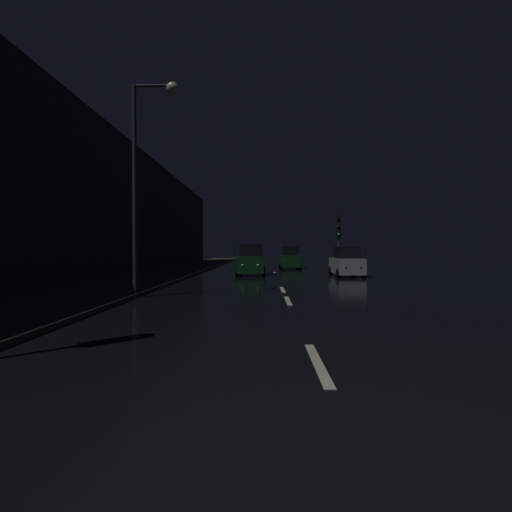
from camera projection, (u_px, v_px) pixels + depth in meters
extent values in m
cube|color=black|center=(275.00, 273.00, 27.28)|extent=(27.69, 84.00, 0.02)
cube|color=#38332B|center=(171.00, 272.00, 27.42)|extent=(4.40, 84.00, 0.15)
cube|color=#2D2B28|center=(117.00, 206.00, 23.89)|extent=(0.80, 63.00, 9.16)
cube|color=beige|center=(318.00, 363.00, 5.78)|extent=(0.16, 2.20, 0.01)
cube|color=beige|center=(288.00, 301.00, 12.77)|extent=(0.16, 2.20, 0.01)
cube|color=beige|center=(283.00, 290.00, 16.22)|extent=(0.16, 2.20, 0.01)
cube|color=beige|center=(275.00, 273.00, 27.38)|extent=(0.16, 2.20, 0.01)
cylinder|color=#38383A|center=(339.00, 254.00, 30.56)|extent=(0.12, 0.12, 2.66)
cube|color=black|center=(339.00, 227.00, 30.52)|extent=(0.35, 0.38, 1.90)
sphere|color=black|center=(339.00, 219.00, 30.33)|extent=(0.22, 0.22, 0.22)
sphere|color=black|center=(339.00, 227.00, 30.34)|extent=(0.22, 0.22, 0.22)
sphere|color=#19D84C|center=(339.00, 234.00, 30.36)|extent=(0.22, 0.22, 0.22)
cylinder|color=#2D2D30|center=(135.00, 192.00, 13.57)|extent=(0.16, 0.16, 7.76)
cylinder|color=#2D2D30|center=(153.00, 86.00, 13.48)|extent=(1.40, 0.10, 0.10)
sphere|color=beige|center=(172.00, 88.00, 13.47)|extent=(0.44, 0.44, 0.44)
cube|color=#0F3819|center=(251.00, 264.00, 25.50)|extent=(1.76, 4.12, 1.08)
cube|color=black|center=(251.00, 250.00, 25.63)|extent=(1.50, 2.06, 0.82)
cylinder|color=black|center=(264.00, 272.00, 24.05)|extent=(0.22, 0.63, 0.63)
cylinder|color=black|center=(237.00, 272.00, 24.08)|extent=(0.22, 0.63, 0.63)
cylinder|color=black|center=(264.00, 269.00, 26.93)|extent=(0.22, 0.63, 0.63)
cylinder|color=black|center=(240.00, 269.00, 26.96)|extent=(0.22, 0.63, 0.63)
sphere|color=white|center=(258.00, 265.00, 23.47)|extent=(0.18, 0.18, 0.18)
sphere|color=white|center=(242.00, 265.00, 23.49)|extent=(0.18, 0.18, 0.18)
sphere|color=red|center=(259.00, 263.00, 27.51)|extent=(0.18, 0.18, 0.18)
sphere|color=red|center=(246.00, 263.00, 27.52)|extent=(0.18, 0.18, 0.18)
cube|color=#A5A8AD|center=(346.00, 266.00, 24.11)|extent=(1.61, 3.75, 0.98)
cube|color=black|center=(347.00, 253.00, 23.96)|extent=(1.36, 1.87, 0.75)
cylinder|color=black|center=(331.00, 271.00, 25.44)|extent=(0.20, 0.57, 0.57)
cylinder|color=black|center=(354.00, 271.00, 25.41)|extent=(0.20, 0.57, 0.57)
cylinder|color=black|center=(338.00, 273.00, 22.82)|extent=(0.20, 0.57, 0.57)
cylinder|color=black|center=(364.00, 273.00, 22.79)|extent=(0.20, 0.57, 0.57)
sphere|color=slate|center=(334.00, 265.00, 25.95)|extent=(0.16, 0.16, 0.16)
sphere|color=slate|center=(347.00, 265.00, 25.94)|extent=(0.16, 0.16, 0.16)
sphere|color=red|center=(346.00, 267.00, 22.29)|extent=(0.16, 0.16, 0.16)
sphere|color=red|center=(361.00, 267.00, 22.27)|extent=(0.16, 0.16, 0.16)
cube|color=#0F3819|center=(290.00, 261.00, 33.46)|extent=(1.67, 3.89, 1.02)
cube|color=black|center=(290.00, 251.00, 33.30)|extent=(1.42, 1.94, 0.78)
cylinder|color=black|center=(280.00, 265.00, 34.84)|extent=(0.20, 0.59, 0.59)
cylinder|color=black|center=(297.00, 265.00, 34.81)|extent=(0.20, 0.59, 0.59)
cylinder|color=black|center=(281.00, 266.00, 32.12)|extent=(0.20, 0.59, 0.59)
cylinder|color=black|center=(300.00, 266.00, 32.09)|extent=(0.20, 0.59, 0.59)
sphere|color=slate|center=(283.00, 260.00, 35.37)|extent=(0.17, 0.17, 0.17)
sphere|color=slate|center=(293.00, 260.00, 35.35)|extent=(0.17, 0.17, 0.17)
sphere|color=red|center=(286.00, 262.00, 31.56)|extent=(0.17, 0.17, 0.17)
sphere|color=red|center=(297.00, 262.00, 31.54)|extent=(0.17, 0.17, 0.17)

